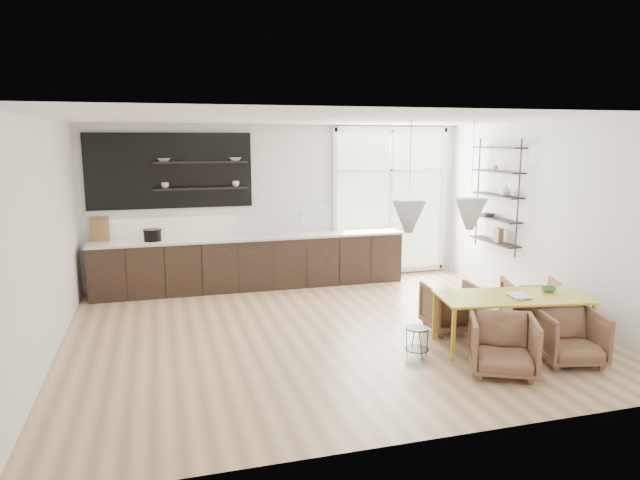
{
  "coord_description": "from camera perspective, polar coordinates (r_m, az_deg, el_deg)",
  "views": [
    {
      "loc": [
        -2.19,
        -7.25,
        2.66
      ],
      "look_at": [
        0.06,
        0.6,
        1.19
      ],
      "focal_mm": 32.0,
      "sensor_mm": 36.0,
      "label": 1
    }
  ],
  "objects": [
    {
      "name": "kitchen_run",
      "position": [
        10.26,
        -7.31,
        -1.51
      ],
      "size": [
        5.54,
        0.69,
        2.75
      ],
      "color": "black",
      "rests_on": "ground"
    },
    {
      "name": "armchair_back_left",
      "position": [
        8.2,
        13.02,
        -6.59
      ],
      "size": [
        0.76,
        0.78,
        0.66
      ],
      "primitive_type": "imported",
      "rotation": [
        0.0,
        0.0,
        3.07
      ],
      "color": "brown",
      "rests_on": "ground"
    },
    {
      "name": "dining_table",
      "position": [
        7.7,
        18.65,
        -5.63
      ],
      "size": [
        1.98,
        1.14,
        0.68
      ],
      "rotation": [
        0.0,
        0.0,
        -0.17
      ],
      "color": "gold",
      "rests_on": "ground"
    },
    {
      "name": "armchair_front_right",
      "position": [
        7.51,
        23.72,
        -8.87
      ],
      "size": [
        0.83,
        0.84,
        0.64
      ],
      "primitive_type": "imported",
      "rotation": [
        0.0,
        0.0,
        -0.23
      ],
      "color": "brown",
      "rests_on": "ground"
    },
    {
      "name": "armchair_back_right",
      "position": [
        8.64,
        20.43,
        -6.02
      ],
      "size": [
        0.94,
        0.96,
        0.69
      ],
      "primitive_type": "imported",
      "rotation": [
        0.0,
        0.0,
        2.81
      ],
      "color": "brown",
      "rests_on": "ground"
    },
    {
      "name": "room",
      "position": [
        8.87,
        2.34,
        2.4
      ],
      "size": [
        7.02,
        6.01,
        2.91
      ],
      "color": "#D5AD84",
      "rests_on": "ground"
    },
    {
      "name": "wire_stool",
      "position": [
        7.18,
        9.68,
        -9.65
      ],
      "size": [
        0.3,
        0.3,
        0.38
      ],
      "rotation": [
        0.0,
        0.0,
        -0.09
      ],
      "color": "black",
      "rests_on": "ground"
    },
    {
      "name": "table_book",
      "position": [
        7.61,
        18.5,
        -5.34
      ],
      "size": [
        0.28,
        0.34,
        0.03
      ],
      "primitive_type": "imported",
      "rotation": [
        0.0,
        0.0,
        -0.16
      ],
      "color": "white",
      "rests_on": "dining_table"
    },
    {
      "name": "right_shelving",
      "position": [
        10.13,
        17.34,
        4.01
      ],
      "size": [
        0.26,
        1.22,
        1.9
      ],
      "color": "black",
      "rests_on": "ground"
    },
    {
      "name": "armchair_front_left",
      "position": [
        6.92,
        17.82,
        -9.99
      ],
      "size": [
        0.97,
        0.98,
        0.67
      ],
      "primitive_type": "imported",
      "rotation": [
        0.0,
        0.0,
        -0.46
      ],
      "color": "brown",
      "rests_on": "ground"
    },
    {
      "name": "table_bowl",
      "position": [
        8.04,
        21.87,
        -4.61
      ],
      "size": [
        0.23,
        0.23,
        0.06
      ],
      "primitive_type": "imported",
      "rotation": [
        0.0,
        0.0,
        -0.21
      ],
      "color": "#467A50",
      "rests_on": "dining_table"
    }
  ]
}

